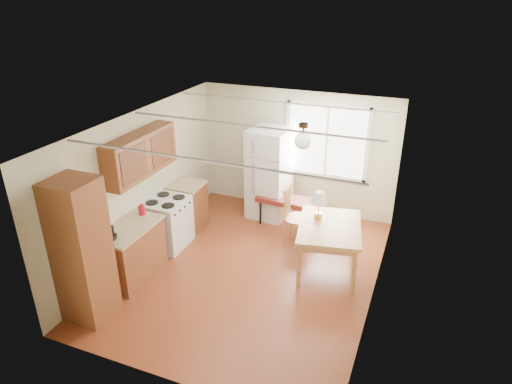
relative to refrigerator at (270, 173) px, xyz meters
The scene contains 11 objects.
room_shell 2.07m from the refrigerator, 78.63° to the right, with size 4.60×5.60×2.62m.
kitchen_run 2.95m from the refrigerator, 116.43° to the right, with size 0.65×3.40×2.20m.
window_unit 1.28m from the refrigerator, 25.05° to the left, with size 1.64×0.05×1.51m.
pendant_light 2.35m from the refrigerator, 55.49° to the right, with size 0.26×0.26×0.40m.
refrigerator is the anchor object (origin of this frame).
bench 0.70m from the refrigerator, 28.67° to the right, with size 1.26×0.51×0.57m.
dining_table 2.18m from the refrigerator, 43.22° to the right, with size 1.21×1.47×0.82m.
chair 1.21m from the refrigerator, 49.52° to the right, with size 0.49×0.49×1.12m.
table_lamp 1.89m from the refrigerator, 44.41° to the right, with size 0.28×0.28×0.48m.
coffee_maker 3.58m from the refrigerator, 111.61° to the right, with size 0.23×0.27×0.37m.
kettle 2.75m from the refrigerator, 119.05° to the right, with size 0.11×0.11×0.20m.
Camera 1 is at (2.46, -5.87, 4.37)m, focal length 32.00 mm.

